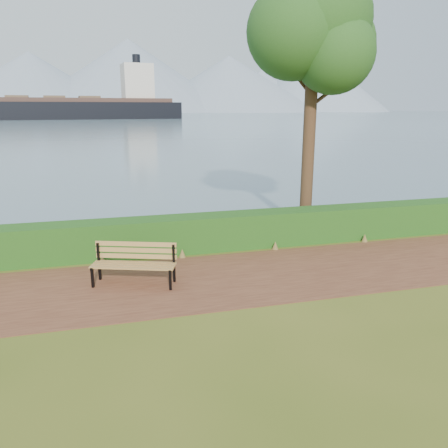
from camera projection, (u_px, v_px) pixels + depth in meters
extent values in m
plane|color=#475518|center=(243.00, 281.00, 10.26)|extent=(140.00, 140.00, 0.00)
cube|color=#512A1B|center=(239.00, 277.00, 10.54)|extent=(40.00, 3.40, 0.01)
cube|color=#134413|center=(217.00, 232.00, 12.56)|extent=(32.00, 0.85, 1.00)
cube|color=#465F70|center=(111.00, 115.00, 253.11)|extent=(700.00, 510.00, 0.00)
cone|color=gray|center=(31.00, 82.00, 358.21)|extent=(160.00, 160.00, 48.00)
cone|color=gray|center=(130.00, 76.00, 385.47)|extent=(190.00, 190.00, 62.00)
cone|color=gray|center=(229.00, 84.00, 404.54)|extent=(170.00, 170.00, 50.00)
cone|color=gray|center=(313.00, 82.00, 435.04)|extent=(150.00, 150.00, 58.00)
cone|color=gray|center=(96.00, 92.00, 404.91)|extent=(120.00, 120.00, 35.00)
cone|color=gray|center=(261.00, 91.00, 439.05)|extent=(130.00, 130.00, 40.00)
cube|color=black|center=(92.00, 278.00, 9.85)|extent=(0.07, 0.08, 0.48)
cube|color=black|center=(99.00, 262.00, 10.24)|extent=(0.07, 0.08, 0.91)
cube|color=black|center=(95.00, 266.00, 10.02)|extent=(0.23, 0.54, 0.05)
cube|color=black|center=(170.00, 280.00, 9.71)|extent=(0.07, 0.08, 0.48)
cube|color=black|center=(174.00, 264.00, 10.11)|extent=(0.07, 0.08, 0.91)
cube|color=black|center=(172.00, 268.00, 9.88)|extent=(0.23, 0.54, 0.05)
cube|color=olive|center=(131.00, 268.00, 9.75)|extent=(1.84, 0.72, 0.04)
cube|color=olive|center=(133.00, 266.00, 9.88)|extent=(1.84, 0.72, 0.04)
cube|color=olive|center=(134.00, 264.00, 10.01)|extent=(1.84, 0.72, 0.04)
cube|color=olive|center=(136.00, 262.00, 10.14)|extent=(1.84, 0.72, 0.04)
cube|color=olive|center=(136.00, 256.00, 10.17)|extent=(1.82, 0.67, 0.11)
cube|color=olive|center=(136.00, 250.00, 10.13)|extent=(1.82, 0.67, 0.11)
cube|color=olive|center=(136.00, 244.00, 10.09)|extent=(1.82, 0.67, 0.11)
cylinder|color=#3D2718|center=(310.00, 122.00, 13.65)|extent=(0.39, 0.39, 7.04)
sphere|color=#1A4316|center=(315.00, 20.00, 12.89)|extent=(3.33, 3.33, 3.33)
sphere|color=#1A4316|center=(334.00, 44.00, 13.59)|extent=(2.54, 2.54, 2.54)
sphere|color=#1A4316|center=(294.00, 32.00, 12.56)|extent=(2.74, 2.74, 2.74)
sphere|color=#1A4316|center=(334.00, 53.00, 12.61)|extent=(2.35, 2.35, 2.35)
sphere|color=#1A4316|center=(294.00, 5.00, 13.17)|extent=(2.15, 2.15, 2.15)
cylinder|color=#3D2718|center=(324.00, 96.00, 13.55)|extent=(1.03, 0.12, 0.77)
cylinder|color=#3D2718|center=(299.00, 79.00, 13.31)|extent=(0.80, 0.37, 0.70)
cube|color=black|center=(64.00, 114.00, 150.28)|extent=(81.33, 22.23, 8.04)
cube|color=#452F29|center=(63.00, 100.00, 149.06)|extent=(74.80, 20.20, 1.38)
cube|color=silver|center=(137.00, 83.00, 156.65)|extent=(11.40, 10.65, 12.63)
cylinder|color=black|center=(136.00, 60.00, 154.72)|extent=(2.76, 2.76, 4.02)
cube|color=brown|center=(17.00, 97.00, 143.74)|extent=(7.75, 8.36, 0.92)
cube|color=brown|center=(54.00, 97.00, 147.84)|extent=(7.75, 8.36, 0.92)
cube|color=brown|center=(89.00, 97.00, 151.94)|extent=(7.75, 8.36, 0.92)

